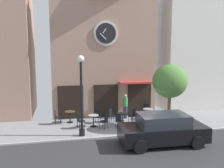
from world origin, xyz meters
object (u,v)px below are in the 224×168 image
(cafe_table_rightmost, at_px, (93,119))
(cafe_chair_mid_row, at_px, (119,120))
(cafe_table_center_left, at_px, (70,115))
(cafe_table_leftmost, at_px, (148,112))
(cafe_chair_near_lamp, at_px, (105,120))
(pedestrian_green, at_px, (125,106))
(cafe_table_near_door, at_px, (122,117))
(cafe_chair_near_tree, at_px, (97,115))
(parked_car_black, at_px, (163,129))
(cafe_chair_by_entrance, at_px, (80,120))
(street_tree, at_px, (170,81))
(cafe_chair_corner, at_px, (112,114))
(cafe_chair_curbside, at_px, (57,116))
(street_lamp, at_px, (81,96))
(cafe_chair_left_end, at_px, (146,109))
(cafe_chair_outer, at_px, (133,115))

(cafe_table_rightmost, distance_m, cafe_chair_mid_row, 1.61)
(cafe_table_center_left, height_order, cafe_table_leftmost, cafe_table_center_left)
(cafe_chair_near_lamp, bearing_deg, pedestrian_green, 48.41)
(cafe_table_near_door, bearing_deg, cafe_chair_mid_row, -118.45)
(cafe_chair_near_tree, relative_size, parked_car_black, 0.21)
(cafe_chair_by_entrance, bearing_deg, street_tree, -13.66)
(cafe_table_center_left, bearing_deg, cafe_chair_corner, -10.84)
(cafe_table_near_door, distance_m, cafe_chair_near_lamp, 1.40)
(cafe_chair_mid_row, distance_m, cafe_chair_curbside, 4.04)
(cafe_chair_near_tree, xyz_separation_m, pedestrian_green, (2.07, 0.74, 0.33))
(cafe_table_near_door, distance_m, cafe_table_leftmost, 2.12)
(cafe_chair_by_entrance, bearing_deg, street_lamp, -89.18)
(street_lamp, bearing_deg, cafe_chair_left_end, 32.62)
(cafe_chair_left_end, height_order, cafe_chair_outer, same)
(cafe_table_near_door, bearing_deg, cafe_chair_corner, 134.14)
(cafe_chair_outer, xyz_separation_m, cafe_chair_near_lamp, (-2.01, -0.83, 0.00))
(cafe_table_center_left, xyz_separation_m, cafe_table_rightmost, (1.38, -1.15, -0.02))
(cafe_chair_mid_row, distance_m, cafe_chair_outer, 1.45)
(cafe_table_rightmost, xyz_separation_m, cafe_chair_curbside, (-2.23, 0.96, 0.03))
(cafe_table_center_left, xyz_separation_m, cafe_chair_corner, (2.66, -0.51, 0.01))
(cafe_chair_left_end, bearing_deg, street_tree, -83.63)
(cafe_chair_by_entrance, bearing_deg, parked_car_black, -40.92)
(street_tree, relative_size, cafe_table_leftmost, 5.23)
(cafe_chair_near_lamp, bearing_deg, cafe_table_leftmost, 23.39)
(parked_car_black, bearing_deg, cafe_chair_left_end, 79.43)
(street_tree, xyz_separation_m, cafe_chair_curbside, (-6.54, 2.40, -2.35))
(cafe_table_leftmost, xyz_separation_m, pedestrian_green, (-1.42, 0.64, 0.35))
(cafe_table_near_door, xyz_separation_m, cafe_chair_near_tree, (-1.51, 0.66, 0.01))
(cafe_table_leftmost, xyz_separation_m, cafe_chair_by_entrance, (-4.68, -0.98, 0.01))
(cafe_table_leftmost, xyz_separation_m, cafe_chair_curbside, (-6.06, 0.16, 0.01))
(cafe_table_center_left, bearing_deg, street_tree, -24.46)
(street_lamp, distance_m, cafe_chair_near_tree, 3.01)
(cafe_chair_mid_row, relative_size, cafe_chair_near_tree, 1.00)
(street_tree, relative_size, cafe_table_rightmost, 5.30)
(cafe_table_center_left, bearing_deg, cafe_chair_curbside, -167.18)
(cafe_chair_by_entrance, relative_size, cafe_chair_outer, 1.00)
(street_tree, xyz_separation_m, cafe_chair_corner, (-3.03, 2.08, -2.35))
(cafe_chair_outer, relative_size, pedestrian_green, 0.54)
(cafe_table_center_left, height_order, cafe_table_near_door, cafe_table_center_left)
(street_lamp, xyz_separation_m, cafe_table_near_door, (2.68, 1.53, -1.72))
(cafe_chair_near_tree, bearing_deg, cafe_chair_corner, -3.82)
(cafe_table_rightmost, xyz_separation_m, cafe_chair_outer, (2.62, 0.23, 0.03))
(cafe_chair_by_entrance, height_order, cafe_chair_left_end, same)
(cafe_chair_near_lamp, distance_m, pedestrian_green, 2.74)
(cafe_table_center_left, relative_size, cafe_chair_outer, 0.84)
(cafe_table_leftmost, distance_m, cafe_chair_by_entrance, 4.78)
(cafe_chair_left_end, bearing_deg, cafe_table_center_left, -175.26)
(cafe_table_near_door, bearing_deg, cafe_chair_curbside, 167.44)
(cafe_table_near_door, relative_size, cafe_chair_corner, 0.81)
(cafe_table_near_door, relative_size, cafe_chair_left_end, 0.81)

